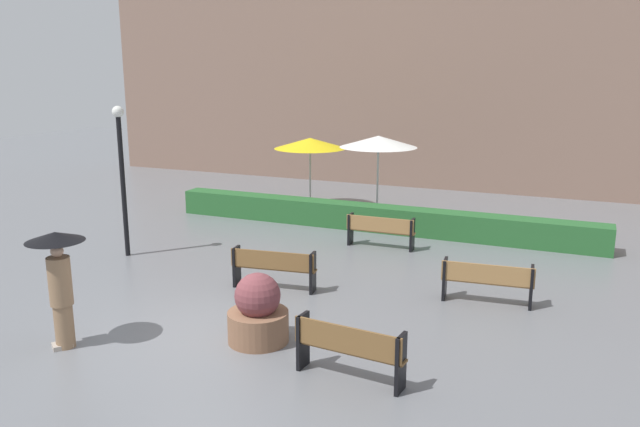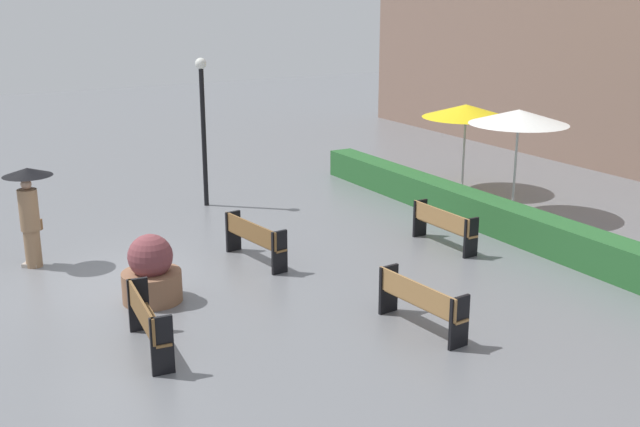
# 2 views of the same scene
# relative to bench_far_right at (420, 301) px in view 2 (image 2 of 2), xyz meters

# --- Properties ---
(ground_plane) EXTENTS (60.00, 60.00, 0.00)m
(ground_plane) POSITION_rel_bench_far_right_xyz_m (-4.66, -3.66, -0.51)
(ground_plane) COLOR slate
(bench_far_right) EXTENTS (1.84, 0.54, 0.85)m
(bench_far_right) POSITION_rel_bench_far_right_xyz_m (0.00, 0.00, 0.00)
(bench_far_right) COLOR #9E7242
(bench_far_right) RESTS_ON ground
(bench_near_right) EXTENTS (1.80, 0.50, 0.91)m
(bench_near_right) POSITION_rel_bench_far_right_xyz_m (-1.43, -4.11, 0.04)
(bench_near_right) COLOR brown
(bench_near_right) RESTS_ON ground
(bench_mid_center) EXTENTS (1.88, 0.58, 0.87)m
(bench_mid_center) POSITION_rel_bench_far_right_xyz_m (-4.34, -0.94, 0.02)
(bench_mid_center) COLOR brown
(bench_mid_center) RESTS_ON ground
(bench_back_row) EXTENTS (1.82, 0.39, 0.85)m
(bench_back_row) POSITION_rel_bench_far_right_xyz_m (-3.22, 3.04, -0.00)
(bench_back_row) COLOR #9E7242
(bench_back_row) RESTS_ON ground
(pedestrian_with_umbrella) EXTENTS (0.97, 0.97, 2.02)m
(pedestrian_with_umbrella) POSITION_rel_bench_far_right_xyz_m (-6.34, -4.88, 0.80)
(pedestrian_with_umbrella) COLOR #8C6B4C
(pedestrian_with_umbrella) RESTS_ON ground
(planter_pot) EXTENTS (1.06, 1.06, 1.24)m
(planter_pot) POSITION_rel_bench_far_right_xyz_m (-3.38, -3.40, 0.02)
(planter_pot) COLOR brown
(planter_pot) RESTS_ON ground
(lamp_post) EXTENTS (0.28, 0.28, 3.76)m
(lamp_post) POSITION_rel_bench_far_right_xyz_m (-8.92, -0.16, 1.81)
(lamp_post) COLOR black
(lamp_post) RESTS_ON ground
(patio_umbrella_yellow) EXTENTS (2.37, 2.37, 2.40)m
(patio_umbrella_yellow) POSITION_rel_bench_far_right_xyz_m (-6.83, 6.59, 1.71)
(patio_umbrella_yellow) COLOR silver
(patio_umbrella_yellow) RESTS_ON ground
(patio_umbrella_white) EXTENTS (2.39, 2.39, 2.62)m
(patio_umbrella_white) POSITION_rel_bench_far_right_xyz_m (-4.31, 6.08, 1.93)
(patio_umbrella_white) COLOR silver
(patio_umbrella_white) RESTS_ON ground
(hedge_strip) EXTENTS (12.77, 0.70, 0.74)m
(hedge_strip) POSITION_rel_bench_far_right_xyz_m (-3.93, 4.74, -0.14)
(hedge_strip) COLOR #28602D
(hedge_strip) RESTS_ON ground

